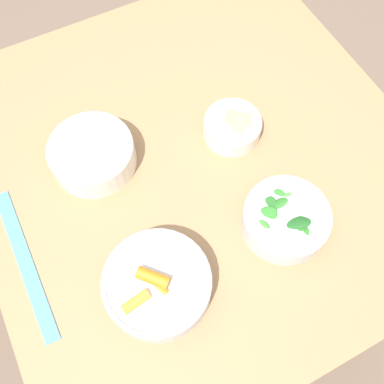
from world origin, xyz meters
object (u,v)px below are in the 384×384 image
object	(u,v)px
bowl_carrots	(157,284)
bowl_beans_hotdog	(93,155)
bowl_cookies	(232,126)
bowl_greens	(285,219)
ruler	(25,262)

from	to	relation	value
bowl_carrots	bowl_beans_hotdog	bearing A→B (deg)	0.61
bowl_carrots	bowl_cookies	size ratio (longest dim) A/B	1.56
bowl_carrots	bowl_cookies	bearing A→B (deg)	-50.73
bowl_greens	ruler	bearing A→B (deg)	71.60
bowl_carrots	bowl_beans_hotdog	world-z (taller)	bowl_carrots
bowl_carrots	bowl_cookies	distance (m)	0.38
bowl_carrots	bowl_greens	bearing A→B (deg)	-89.36
bowl_carrots	bowl_greens	size ratio (longest dim) A/B	1.14
bowl_cookies	ruler	world-z (taller)	bowl_cookies
bowl_cookies	ruler	distance (m)	0.51
bowl_carrots	ruler	distance (m)	0.27
bowl_greens	bowl_cookies	bearing A→B (deg)	-4.17
bowl_greens	bowl_cookies	world-z (taller)	bowl_greens
bowl_carrots	ruler	world-z (taller)	bowl_carrots
bowl_carrots	bowl_beans_hotdog	xyz separation A→B (m)	(0.31, 0.00, -0.00)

